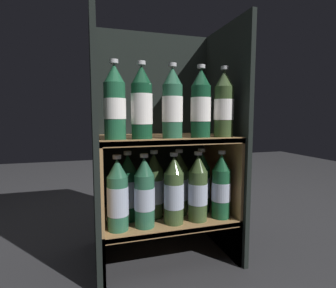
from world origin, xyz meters
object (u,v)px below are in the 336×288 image
(bottle_upper_front_1, at_px, (142,105))
(bottle_lower_front_4, at_px, (221,187))
(bottle_lower_front_3, at_px, (198,189))
(bottle_lower_back_0, at_px, (128,189))
(bottle_upper_front_3, at_px, (201,105))
(bottle_lower_back_1, at_px, (154,187))
(bottle_upper_front_2, at_px, (173,105))
(bottle_lower_back_2, at_px, (179,185))
(bottle_lower_back_3, at_px, (201,183))
(bottle_lower_front_1, at_px, (144,194))
(bottle_lower_front_0, at_px, (118,197))
(bottle_lower_front_2, at_px, (174,192))
(bottle_upper_front_0, at_px, (115,104))
(bottle_upper_front_4, at_px, (224,106))

(bottle_upper_front_1, xyz_separation_m, bottle_lower_front_4, (0.34, 0.00, -0.35))
(bottle_lower_front_3, bearing_deg, bottle_lower_back_0, 162.22)
(bottle_upper_front_3, relative_size, bottle_lower_front_3, 1.00)
(bottle_lower_back_1, bearing_deg, bottle_lower_front_3, -28.29)
(bottle_lower_front_3, xyz_separation_m, bottle_lower_front_4, (0.11, 0.00, 0.00))
(bottle_upper_front_2, xyz_separation_m, bottle_lower_back_2, (0.06, 0.09, -0.35))
(bottle_upper_front_2, bearing_deg, bottle_lower_back_3, 28.81)
(bottle_upper_front_2, height_order, bottle_lower_front_1, bottle_upper_front_2)
(bottle_lower_front_0, xyz_separation_m, bottle_lower_back_0, (0.05, 0.09, 0.00))
(bottle_upper_front_2, relative_size, bottle_lower_back_0, 1.00)
(bottle_lower_back_2, bearing_deg, bottle_upper_front_1, -153.77)
(bottle_lower_front_2, distance_m, bottle_lower_front_3, 0.10)
(bottle_upper_front_0, distance_m, bottle_lower_front_2, 0.42)
(bottle_upper_front_4, bearing_deg, bottle_lower_front_3, 180.00)
(bottle_upper_front_4, relative_size, bottle_lower_back_2, 1.00)
(bottle_upper_front_3, height_order, bottle_lower_front_1, bottle_upper_front_3)
(bottle_upper_front_0, xyz_separation_m, bottle_lower_front_4, (0.44, -0.00, -0.35))
(bottle_upper_front_1, relative_size, bottle_lower_front_1, 1.00)
(bottle_lower_front_0, relative_size, bottle_lower_front_3, 1.00)
(bottle_lower_front_2, relative_size, bottle_lower_back_0, 1.00)
(bottle_lower_back_2, bearing_deg, bottle_lower_front_4, -29.02)
(bottle_upper_front_1, xyz_separation_m, bottle_lower_front_3, (0.23, 0.00, -0.35))
(bottle_lower_front_0, relative_size, bottle_lower_front_4, 1.00)
(bottle_lower_front_1, relative_size, bottle_lower_back_1, 1.00)
(bottle_upper_front_3, distance_m, bottle_lower_back_3, 0.36)
(bottle_upper_front_2, height_order, bottle_lower_back_1, bottle_upper_front_2)
(bottle_lower_front_3, height_order, bottle_lower_front_4, same)
(bottle_lower_front_1, bearing_deg, bottle_lower_front_0, 180.00)
(bottle_lower_front_3, height_order, bottle_lower_back_0, same)
(bottle_lower_front_0, xyz_separation_m, bottle_lower_front_4, (0.44, -0.00, 0.00))
(bottle_lower_front_4, bearing_deg, bottle_upper_front_2, 180.00)
(bottle_lower_front_0, bearing_deg, bottle_lower_front_3, -0.00)
(bottle_upper_front_3, bearing_deg, bottle_lower_front_3, 180.00)
(bottle_upper_front_0, height_order, bottle_upper_front_2, same)
(bottle_lower_front_3, bearing_deg, bottle_lower_front_1, 180.00)
(bottle_lower_back_3, bearing_deg, bottle_lower_back_2, 180.00)
(bottle_lower_front_1, distance_m, bottle_lower_back_2, 0.19)
(bottle_upper_front_1, xyz_separation_m, bottle_lower_back_3, (0.29, 0.09, -0.35))
(bottle_lower_back_0, bearing_deg, bottle_lower_front_3, -17.78)
(bottle_lower_front_0, bearing_deg, bottle_lower_front_1, -0.00)
(bottle_upper_front_2, bearing_deg, bottle_upper_front_4, -0.00)
(bottle_lower_back_1, bearing_deg, bottle_lower_back_2, 0.00)
(bottle_lower_front_0, distance_m, bottle_lower_back_3, 0.39)
(bottle_upper_front_0, relative_size, bottle_upper_front_1, 1.00)
(bottle_upper_front_1, bearing_deg, bottle_upper_front_4, 0.00)
(bottle_lower_front_4, relative_size, bottle_lower_back_2, 1.00)
(bottle_lower_front_2, distance_m, bottle_lower_back_2, 0.10)
(bottle_upper_front_2, relative_size, bottle_lower_front_2, 1.00)
(bottle_upper_front_2, distance_m, bottle_lower_back_2, 0.36)
(bottle_lower_back_0, height_order, bottle_lower_back_1, same)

